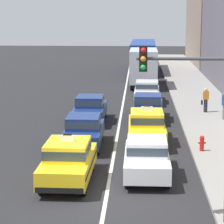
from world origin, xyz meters
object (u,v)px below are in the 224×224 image
(sedan_left_third, at_px, (90,108))
(pedestrian_by_storefront, at_px, (206,100))
(fire_hydrant, at_px, (202,142))
(taxi_right_second, at_px, (147,126))
(sedan_right_fourth, at_px, (147,91))
(taxi_left_nearest, at_px, (68,160))
(traffic_light_pole, at_px, (198,105))
(sedan_right_nearest, at_px, (147,156))
(box_truck_right_fifth, at_px, (143,66))
(bus_right_sixth, at_px, (143,55))
(sedan_left_second, at_px, (84,130))
(sedan_right_third, at_px, (148,106))

(sedan_left_third, distance_m, pedestrian_by_storefront, 7.65)
(sedan_left_third, relative_size, fire_hydrant, 5.91)
(taxi_right_second, height_order, sedan_right_fourth, taxi_right_second)
(taxi_left_nearest, xyz_separation_m, fire_hydrant, (5.66, 4.37, -0.33))
(sedan_left_third, bearing_deg, traffic_light_pole, -73.05)
(sedan_right_nearest, bearing_deg, pedestrian_by_storefront, 73.33)
(sedan_right_nearest, height_order, box_truck_right_fifth, box_truck_right_fifth)
(sedan_right_fourth, height_order, bus_right_sixth, bus_right_sixth)
(sedan_left_second, xyz_separation_m, box_truck_right_fifth, (3.04, 20.86, 0.93))
(sedan_left_second, distance_m, sedan_right_nearest, 5.41)
(sedan_right_fourth, xyz_separation_m, bus_right_sixth, (-0.16, 19.01, 0.97))
(taxi_left_nearest, bearing_deg, bus_right_sixth, 85.19)
(bus_right_sixth, relative_size, pedestrian_by_storefront, 7.18)
(taxi_right_second, xyz_separation_m, bus_right_sixth, (0.01, 30.86, 0.94))
(box_truck_right_fifth, bearing_deg, fire_hydrant, -83.26)
(sedan_right_third, distance_m, box_truck_right_fifth, 14.28)
(sedan_left_third, relative_size, bus_right_sixth, 0.38)
(box_truck_right_fifth, relative_size, traffic_light_pole, 1.25)
(fire_hydrant, bearing_deg, sedan_left_second, 170.31)
(sedan_right_nearest, bearing_deg, taxi_left_nearest, -164.84)
(taxi_left_nearest, height_order, sedan_left_second, taxi_left_nearest)
(bus_right_sixth, bearing_deg, taxi_left_nearest, -94.81)
(taxi_left_nearest, bearing_deg, sedan_right_nearest, 15.16)
(sedan_left_second, relative_size, taxi_right_second, 0.94)
(taxi_left_nearest, bearing_deg, sedan_left_second, 89.52)
(taxi_left_nearest, distance_m, box_truck_right_fifth, 26.39)
(sedan_left_third, distance_m, bus_right_sixth, 26.14)
(sedan_right_third, height_order, traffic_light_pole, traffic_light_pole)
(bus_right_sixth, distance_m, fire_hydrant, 32.85)
(bus_right_sixth, height_order, traffic_light_pole, traffic_light_pole)
(bus_right_sixth, bearing_deg, traffic_light_pole, -88.13)
(box_truck_right_fifth, bearing_deg, sedan_right_fourth, -88.55)
(box_truck_right_fifth, bearing_deg, bus_right_sixth, 89.78)
(sedan_right_third, height_order, pedestrian_by_storefront, pedestrian_by_storefront)
(sedan_left_second, bearing_deg, traffic_light_pole, -64.79)
(taxi_right_second, relative_size, box_truck_right_fifth, 0.66)
(sedan_right_nearest, xyz_separation_m, pedestrian_by_storefront, (3.92, 13.08, 0.08))
(fire_hydrant, bearing_deg, sedan_right_nearest, -126.37)
(sedan_right_nearest, bearing_deg, fire_hydrant, 53.63)
(taxi_left_nearest, distance_m, sedan_left_second, 5.33)
(sedan_right_fourth, bearing_deg, taxi_left_nearest, -100.30)
(taxi_left_nearest, distance_m, traffic_light_pole, 6.72)
(taxi_left_nearest, bearing_deg, traffic_light_pole, -42.28)
(taxi_left_nearest, xyz_separation_m, sedan_right_nearest, (3.05, 0.83, -0.03))
(sedan_left_second, bearing_deg, taxi_right_second, 16.54)
(sedan_right_third, bearing_deg, fire_hydrant, -72.43)
(taxi_left_nearest, bearing_deg, fire_hydrant, 37.68)
(bus_right_sixth, xyz_separation_m, pedestrian_by_storefront, (3.85, -23.19, -0.89))
(sedan_right_nearest, relative_size, traffic_light_pole, 0.77)
(sedan_right_nearest, height_order, fire_hydrant, sedan_right_nearest)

